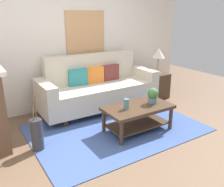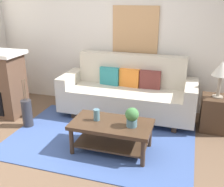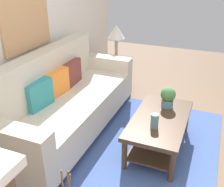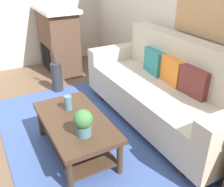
{
  "view_description": "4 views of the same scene",
  "coord_description": "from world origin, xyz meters",
  "views": [
    {
      "loc": [
        -2.0,
        -2.53,
        1.84
      ],
      "look_at": [
        0.14,
        0.85,
        0.49
      ],
      "focal_mm": 38.47,
      "sensor_mm": 36.0,
      "label": 1
    },
    {
      "loc": [
        1.21,
        -2.81,
        2.05
      ],
      "look_at": [
        0.07,
        0.84,
        0.63
      ],
      "focal_mm": 42.29,
      "sensor_mm": 36.0,
      "label": 2
    },
    {
      "loc": [
        -2.37,
        -0.23,
        2.02
      ],
      "look_at": [
        0.33,
        0.88,
        0.59
      ],
      "focal_mm": 42.78,
      "sensor_mm": 36.0,
      "label": 3
    },
    {
      "loc": [
        2.37,
        -0.47,
        1.89
      ],
      "look_at": [
        0.25,
        0.68,
        0.62
      ],
      "focal_mm": 41.4,
      "sensor_mm": 36.0,
      "label": 4
    }
  ],
  "objects": [
    {
      "name": "floor_vase_branch_c",
      "position": [
        -1.3,
        0.52,
        0.64
      ],
      "size": [
        0.04,
        0.05,
        0.36
      ],
      "primitive_type": "cylinder",
      "rotation": [
        0.11,
        0.09,
        0.0
      ],
      "color": "brown",
      "rests_on": "floor_vase"
    },
    {
      "name": "table_lamp",
      "position": [
        1.64,
        1.34,
        0.99
      ],
      "size": [
        0.28,
        0.28,
        0.57
      ],
      "color": "gray",
      "rests_on": "side_table"
    },
    {
      "name": "framed_painting",
      "position": [
        0.18,
        1.9,
        1.48
      ],
      "size": [
        0.83,
        0.03,
        0.82
      ],
      "primitive_type": "cube",
      "color": "tan"
    },
    {
      "name": "throw_pillow_orange",
      "position": [
        0.18,
        1.56,
        0.68
      ],
      "size": [
        0.37,
        0.16,
        0.32
      ],
      "primitive_type": "cube",
      "rotation": [
        0.0,
        0.0,
        -0.11
      ],
      "color": "orange",
      "rests_on": "couch"
    },
    {
      "name": "tabletop_vase",
      "position": [
        0.03,
        0.27,
        0.51
      ],
      "size": [
        0.08,
        0.08,
        0.16
      ],
      "primitive_type": "cylinder",
      "color": "slate",
      "rests_on": "coffee_table"
    },
    {
      "name": "coffee_table",
      "position": [
        0.25,
        0.25,
        0.31
      ],
      "size": [
        1.1,
        0.6,
        0.43
      ],
      "color": "#422D1E",
      "rests_on": "ground_plane"
    },
    {
      "name": "area_rug",
      "position": [
        0.0,
        0.5,
        0.01
      ],
      "size": [
        2.74,
        1.89,
        0.01
      ],
      "primitive_type": "cube",
      "color": "#3D5693",
      "rests_on": "ground_plane"
    },
    {
      "name": "side_table",
      "position": [
        1.64,
        1.34,
        0.28
      ],
      "size": [
        0.44,
        0.44,
        0.56
      ],
      "primitive_type": "cube",
      "color": "#422D1E",
      "rests_on": "ground_plane"
    },
    {
      "name": "floor_vase_branch_a",
      "position": [
        -1.27,
        0.54,
        0.64
      ],
      "size": [
        0.02,
        0.03,
        0.36
      ],
      "primitive_type": "cylinder",
      "rotation": [
        0.05,
        0.02,
        0.0
      ],
      "color": "brown",
      "rests_on": "floor_vase"
    },
    {
      "name": "floor_vase_branch_b",
      "position": [
        -1.3,
        0.55,
        0.64
      ],
      "size": [
        0.05,
        0.04,
        0.36
      ],
      "primitive_type": "cylinder",
      "rotation": [
        -0.08,
        0.11,
        0.0
      ],
      "color": "brown",
      "rests_on": "floor_vase"
    },
    {
      "name": "throw_pillow_maroon",
      "position": [
        0.54,
        1.56,
        0.68
      ],
      "size": [
        0.37,
        0.14,
        0.32
      ],
      "primitive_type": "cube",
      "rotation": [
        0.0,
        0.0,
        0.05
      ],
      "color": "brown",
      "rests_on": "couch"
    },
    {
      "name": "potted_plant_tabletop",
      "position": [
        0.53,
        0.23,
        0.57
      ],
      "size": [
        0.18,
        0.18,
        0.26
      ],
      "color": "slate",
      "rests_on": "coffee_table"
    },
    {
      "name": "floor_vase",
      "position": [
        -1.29,
        0.54,
        0.23
      ],
      "size": [
        0.17,
        0.17,
        0.46
      ],
      "primitive_type": "cylinder",
      "color": "#2D2D33",
      "rests_on": "ground_plane"
    },
    {
      "name": "ground_plane",
      "position": [
        0.0,
        0.0,
        0.0
      ],
      "size": [
        9.25,
        9.25,
        0.0
      ],
      "primitive_type": "plane",
      "color": "brown"
    },
    {
      "name": "couch",
      "position": [
        0.18,
        1.44,
        0.43
      ],
      "size": [
        2.33,
        0.84,
        1.08
      ],
      "color": "beige",
      "rests_on": "ground_plane"
    },
    {
      "name": "throw_pillow_teal",
      "position": [
        -0.19,
        1.56,
        0.68
      ],
      "size": [
        0.37,
        0.17,
        0.32
      ],
      "primitive_type": "cube",
      "rotation": [
        0.0,
        0.0,
        -0.13
      ],
      "color": "teal",
      "rests_on": "couch"
    },
    {
      "name": "wall_back",
      "position": [
        0.0,
        1.97,
        1.35
      ],
      "size": [
        5.25,
        0.1,
        2.7
      ],
      "primitive_type": "cube",
      "color": "silver",
      "rests_on": "ground_plane"
    }
  ]
}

